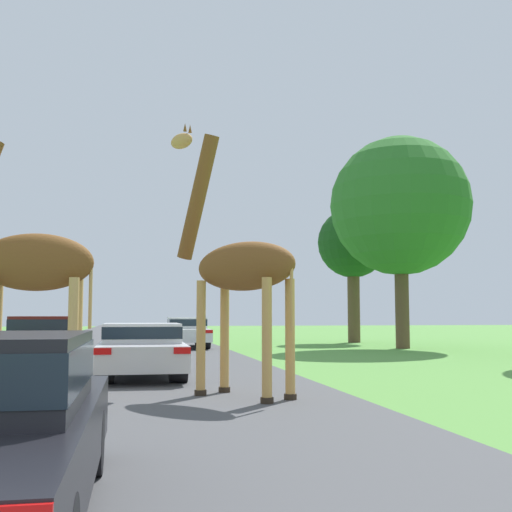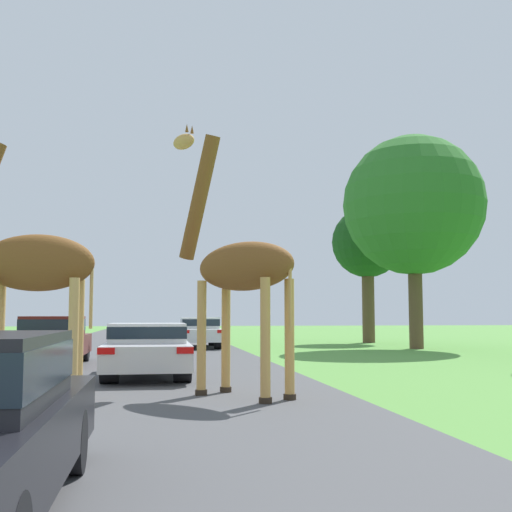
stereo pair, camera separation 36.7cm
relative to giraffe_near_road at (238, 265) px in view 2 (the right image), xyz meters
The scene contains 8 objects.
road 20.26m from the giraffe_near_road, 96.24° to the left, with size 8.39×120.00×0.00m.
giraffe_near_road is the anchor object (origin of this frame).
giraffe_companion 3.51m from the giraffe_near_road, behind, with size 2.63×0.83×4.67m.
car_queue_right 16.95m from the giraffe_near_road, 88.53° to the left, with size 1.73×4.82×1.29m.
car_queue_left 4.36m from the giraffe_near_road, 113.20° to the left, with size 1.86×4.13×1.21m.
car_far_ahead 9.04m from the giraffe_near_road, 118.85° to the left, with size 1.75×4.09×1.36m.
tree_left_edge 17.47m from the giraffe_near_road, 57.12° to the left, with size 5.92×5.92×8.99m.
tree_centre_back 22.40m from the giraffe_near_road, 65.54° to the left, with size 3.61×3.61×6.91m.
Camera 2 is at (0.80, -1.13, 1.41)m, focal length 45.00 mm.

